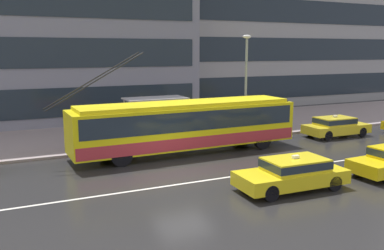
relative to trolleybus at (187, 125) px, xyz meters
The scene contains 10 objects.
ground_plane 4.42m from the trolleybus, 116.68° to the right, with size 160.00×160.00×0.00m, color #252525.
sidewalk_slab 7.01m from the trolleybus, 105.76° to the left, with size 80.00×10.00×0.14m, color gray.
lane_centre_line 5.47m from the trolleybus, 110.79° to the right, with size 72.00×0.14×0.01m, color silver.
trolleybus is the anchor object (origin of this frame).
taxi_ahead_of_bus 10.55m from the trolleybus, ahead, with size 4.33×1.88×1.39m.
taxi_oncoming_near 7.55m from the trolleybus, 79.93° to the right, with size 4.56×1.98×1.39m.
bus_shelter 3.99m from the trolleybus, 96.40° to the left, with size 3.78×1.87×2.52m.
pedestrian_at_shelter 3.16m from the trolleybus, 134.75° to the left, with size 1.08×1.08×1.91m.
pedestrian_approaching_curb 5.19m from the trolleybus, 36.35° to the left, with size 0.50×0.50×1.61m.
street_lamp 6.45m from the trolleybus, 26.10° to the left, with size 0.60×0.32×6.34m.
Camera 1 is at (-7.21, -16.46, 5.49)m, focal length 38.86 mm.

